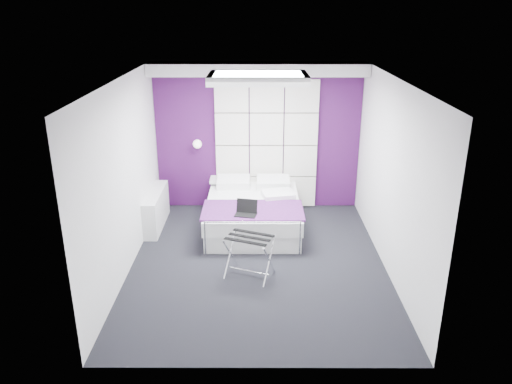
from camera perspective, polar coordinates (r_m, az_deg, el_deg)
floor at (r=7.24m, az=0.22°, el=-8.15°), size 4.40×4.40×0.00m
ceiling at (r=6.40m, az=0.25°, el=12.69°), size 4.40×4.40×0.00m
wall_back at (r=8.82m, az=0.22°, el=6.31°), size 3.60×0.00×3.60m
wall_left at (r=6.94m, az=-14.80°, el=1.59°), size 0.00×4.40×4.40m
wall_right at (r=6.95m, az=15.25°, el=1.56°), size 0.00×4.40×4.40m
accent_wall at (r=8.81m, az=0.22°, el=6.29°), size 3.58×0.02×2.58m
soffit at (r=8.35m, az=0.23°, el=13.88°), size 3.58×0.50×0.20m
headboard at (r=8.79m, az=1.20°, el=5.39°), size 1.80×0.08×2.30m
skylight at (r=7.00m, az=0.24°, el=12.97°), size 1.36×0.86×0.12m
wall_lamp at (r=8.76m, az=-6.70°, el=5.54°), size 0.15×0.15×0.15m
radiator at (r=8.45m, az=-11.33°, el=-1.92°), size 0.22×1.20×0.60m
bed at (r=8.20m, az=-0.34°, el=-2.38°), size 1.55×1.87×0.66m
nightstand at (r=8.88m, az=-3.76°, el=1.43°), size 0.47×0.36×0.05m
luggage_rack at (r=6.80m, az=-0.74°, el=-7.35°), size 0.59×0.44×0.58m
laptop at (r=7.49m, az=-1.17°, el=-2.17°), size 0.32×0.23×0.23m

